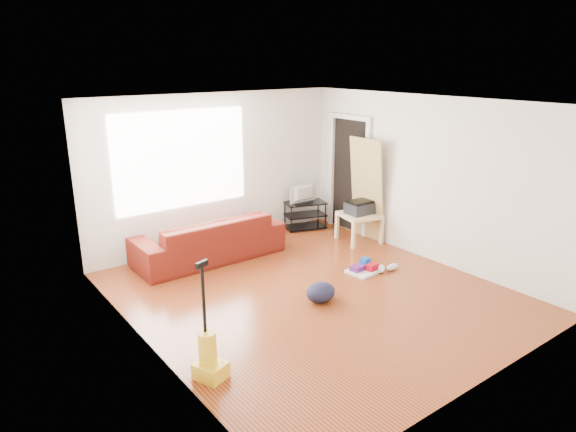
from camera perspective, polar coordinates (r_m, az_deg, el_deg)
room at (r=6.64m, az=2.53°, el=1.80°), size 4.51×5.01×2.51m
sofa at (r=8.18m, az=-8.69°, el=-4.66°), size 2.31×0.90×0.68m
tv_stand at (r=9.42m, az=1.90°, el=0.14°), size 0.82×0.62×0.50m
tv at (r=9.31m, az=1.93°, el=2.54°), size 0.58×0.08×0.33m
side_table at (r=8.78m, az=7.94°, el=-0.21°), size 0.72×0.72×0.49m
printer at (r=8.73m, az=7.99°, el=0.98°), size 0.46×0.36×0.23m
bucket at (r=8.29m, az=-3.49°, el=-4.17°), size 0.35×0.35×0.30m
toilet_paper at (r=8.20m, az=-3.43°, el=-2.90°), size 0.12×0.12×0.11m
cleaning_tray at (r=7.66m, az=8.46°, el=-5.79°), size 0.49×0.41×0.16m
backpack at (r=6.75m, az=3.64°, el=-9.35°), size 0.52×0.46×0.24m
sneakers at (r=7.74m, az=10.93°, el=-5.67°), size 0.43×0.23×0.10m
vacuum at (r=5.24m, az=-8.78°, el=-15.19°), size 0.34×0.36×1.21m
door_panel at (r=9.06m, az=8.51°, el=-2.47°), size 0.22×0.70×1.76m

